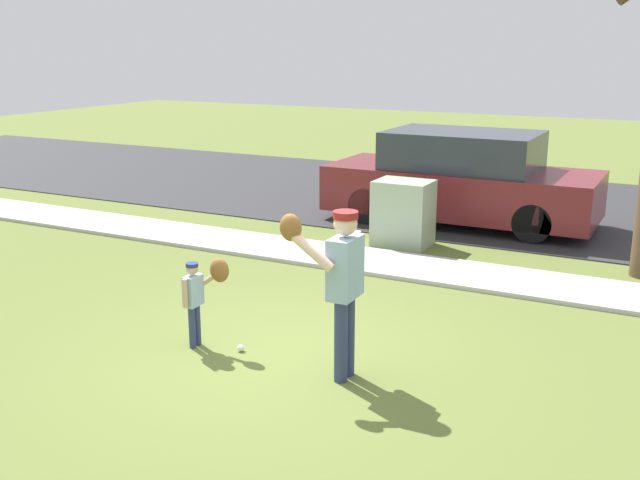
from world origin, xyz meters
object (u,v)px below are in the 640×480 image
person_adult (340,276)px  person_child (202,289)px  parked_suv_maroon (461,180)px  baseball (241,348)px  utility_cabinet (403,213)px

person_adult → person_child: person_adult is taller
parked_suv_maroon → person_child: bearing=83.7°
person_child → baseball: (0.43, 0.06, -0.61)m
person_adult → baseball: bearing=-5.3°
baseball → person_child: bearing=-172.0°
person_adult → parked_suv_maroon: person_adult is taller
utility_cabinet → parked_suv_maroon: (0.37, 1.88, 0.27)m
person_adult → utility_cabinet: size_ratio=1.59×
person_child → parked_suv_maroon: bearing=82.7°
person_child → baseball: person_child is taller
person_child → person_adult: bearing=-2.1°
person_child → utility_cabinet: bearing=84.6°
baseball → utility_cabinet: size_ratio=0.07×
parked_suv_maroon → person_adult: bearing=97.4°
person_child → parked_suv_maroon: (0.75, 6.74, 0.14)m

